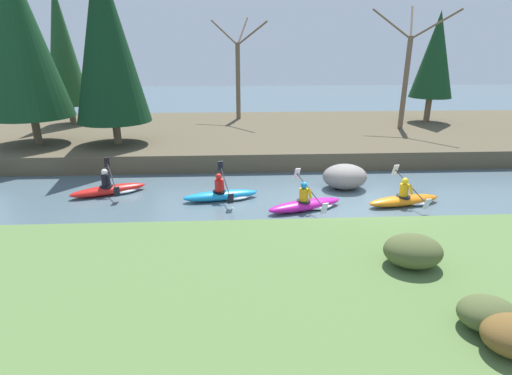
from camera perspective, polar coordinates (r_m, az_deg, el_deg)
ground_plane at (r=14.74m, az=13.30°, el=-1.98°), size 90.00×90.00×0.00m
riverbank_near at (r=9.57m, az=23.56°, el=-13.93°), size 44.00×7.17×0.50m
riverbank_far at (r=23.66m, az=7.05°, el=7.51°), size 44.00×11.98×0.82m
conifer_tree_far_left at (r=26.71m, az=-26.01°, el=17.72°), size 2.32×2.32×7.85m
conifer_tree_left at (r=21.74m, az=-30.78°, el=18.20°), size 3.75×3.75×8.57m
conifer_tree_mid_left at (r=20.12m, az=-20.66°, el=19.38°), size 3.41×3.41×8.56m
conifer_tree_centre at (r=27.22m, az=24.25°, el=16.82°), size 2.50×2.50×6.43m
bare_tree_upstream at (r=26.19m, az=-2.54°, el=16.17°), size 3.44×3.40×6.23m
bare_tree_mid_upstream at (r=24.44m, az=20.72°, el=15.21°), size 3.66×3.61×6.64m
shrub_clump_nearest at (r=9.89m, az=21.51°, el=-8.41°), size 1.33×1.11×0.72m
shrub_clump_second at (r=8.50m, az=30.17°, el=-15.31°), size 1.06×0.88×0.57m
kayaker_lead at (r=14.98m, az=20.75°, el=-1.59°), size 2.79×2.06×1.20m
kayaker_middle at (r=13.73m, az=7.39°, el=-2.33°), size 2.75×2.01×1.20m
kayaker_trailing at (r=14.53m, az=-4.62°, el=-0.98°), size 2.79×2.06×1.20m
kayaker_far_back at (r=16.00m, az=-19.97°, el=-0.18°), size 2.71×1.96×1.20m
boulder_midstream at (r=15.91m, az=12.57°, el=1.54°), size 1.72×1.34×0.97m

